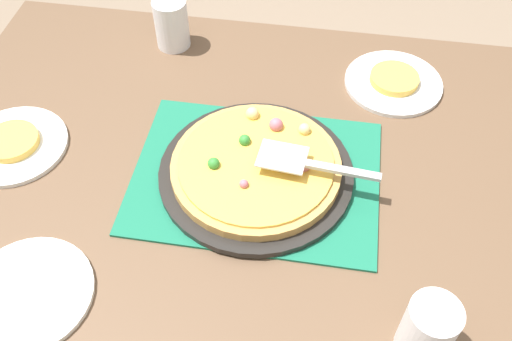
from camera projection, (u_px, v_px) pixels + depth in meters
The scene contains 13 objects.
ground_plane at pixel (256, 335), 1.70m from camera, with size 8.00×8.00×0.00m, color #84705B.
dining_table at pixel (256, 210), 1.21m from camera, with size 1.40×1.00×0.75m.
placemat at pixel (256, 176), 1.12m from camera, with size 0.48×0.36×0.01m, color #196B4C.
pizza_pan at pixel (256, 173), 1.11m from camera, with size 0.38×0.38×0.01m, color black.
pizza at pixel (257, 165), 1.10m from camera, with size 0.33×0.33×0.05m.
plate_near_left at pixel (393, 83), 1.29m from camera, with size 0.22×0.22×0.01m, color white.
plate_far_right at pixel (13, 146), 1.17m from camera, with size 0.22×0.22×0.01m, color white.
plate_side at pixel (28, 294), 0.96m from camera, with size 0.22×0.22×0.01m, color white.
served_slice_left at pixel (394, 78), 1.28m from camera, with size 0.11×0.11×0.02m, color #EAB747.
served_slice_right at pixel (11, 142), 1.16m from camera, with size 0.11×0.11×0.02m, color #EAB747.
cup_near at pixel (428, 330), 0.86m from camera, with size 0.08×0.08×0.12m, color white.
cup_far at pixel (172, 24), 1.35m from camera, with size 0.08×0.08×0.12m, color white.
pizza_server at pixel (307, 164), 1.05m from camera, with size 0.23×0.08×0.01m.
Camera 1 is at (0.11, -0.70, 1.62)m, focal length 40.01 mm.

